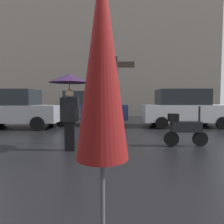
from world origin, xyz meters
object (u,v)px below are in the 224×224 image
folded_patio_umbrella_near (102,71)px  street_signpost (117,92)px  parked_car_right (184,108)px  parked_car_distant (16,109)px  parked_scooter (185,128)px  pedestrian_with_umbrella (70,90)px  parked_car_left (89,108)px

folded_patio_umbrella_near → street_signpost: size_ratio=0.89×
parked_car_right → street_signpost: street_signpost is taller
folded_patio_umbrella_near → parked_car_distant: size_ratio=0.58×
parked_scooter → street_signpost: 2.39m
parked_scooter → folded_patio_umbrella_near: bearing=-124.7°
pedestrian_with_umbrella → parked_car_left: pedestrian_with_umbrella is taller
parked_scooter → parked_car_left: parked_car_left is taller
parked_car_right → street_signpost: size_ratio=1.62×
parked_car_right → street_signpost: (-3.59, -4.28, 0.71)m
parked_car_right → pedestrian_with_umbrella: bearing=-120.8°
parked_scooter → parked_car_right: size_ratio=0.30×
parked_car_distant → folded_patio_umbrella_near: bearing=128.9°
parked_scooter → parked_car_distant: bearing=143.3°
folded_patio_umbrella_near → parked_car_distant: bearing=120.4°
parked_car_left → parked_car_right: (5.12, -0.55, 0.02)m
folded_patio_umbrella_near → pedestrian_with_umbrella: bearing=106.3°
folded_patio_umbrella_near → street_signpost: (0.13, 4.77, 0.04)m
parked_car_left → street_signpost: (1.53, -4.83, 0.73)m
parked_car_left → pedestrian_with_umbrella: bearing=-101.0°
parked_car_distant → street_signpost: size_ratio=1.53×
pedestrian_with_umbrella → parked_scooter: 3.65m
folded_patio_umbrella_near → parked_scooter: bearing=64.3°
parked_car_left → parked_car_right: bearing=-19.4°
pedestrian_with_umbrella → parked_scooter: bearing=-66.9°
pedestrian_with_umbrella → street_signpost: street_signpost is taller
pedestrian_with_umbrella → folded_patio_umbrella_near: bearing=-150.4°
street_signpost → pedestrian_with_umbrella: bearing=-150.8°
parked_car_distant → parked_car_left: bearing=-152.4°
parked_scooter → pedestrian_with_umbrella: bearing=-179.2°
folded_patio_umbrella_near → parked_car_left: (-1.40, 9.61, -0.69)m
parked_car_left → parked_car_distant: size_ratio=0.98×
folded_patio_umbrella_near → parked_car_distant: folded_patio_umbrella_near is taller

